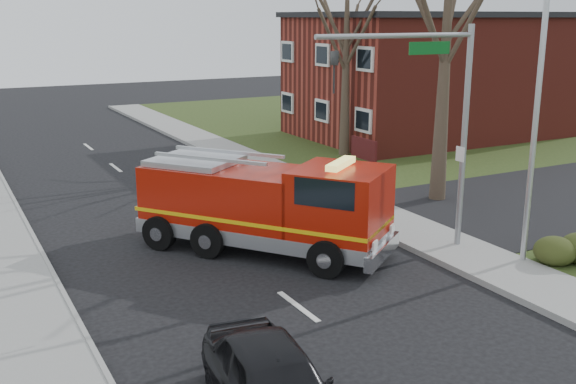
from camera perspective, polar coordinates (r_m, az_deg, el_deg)
name	(u,v)px	position (r m, az deg, el deg)	size (l,w,h in m)	color
ground	(298,307)	(17.01, 0.86, -9.68)	(120.00, 120.00, 0.00)	black
sidewalk_right	(484,262)	(20.49, 16.29, -5.73)	(2.40, 80.00, 0.15)	gray
sidewalk_left	(36,362)	(15.28, -20.55, -13.35)	(2.40, 80.00, 0.15)	gray
brick_building	(432,75)	(41.35, 12.06, 9.69)	(15.40, 10.40, 7.25)	maroon
health_center_sign	(364,149)	(32.26, 6.45, 3.61)	(0.12, 2.00, 1.40)	#420F11
bare_tree_near	(448,5)	(25.93, 13.40, 15.17)	(6.00, 6.00, 12.00)	#372A20
bare_tree_far	(347,27)	(34.04, 5.00, 13.72)	(5.25, 5.25, 10.50)	#372A20
traffic_signal_mast	(433,99)	(19.85, 12.15, 7.68)	(5.29, 0.18, 6.80)	gray
streetlight_pole	(535,109)	(19.78, 20.19, 6.63)	(1.48, 0.16, 8.40)	#B7BABF
fire_engine	(266,208)	(20.44, -1.86, -1.33)	(6.61, 7.59, 3.05)	#9F1407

